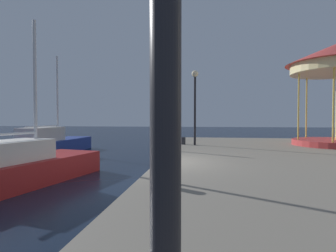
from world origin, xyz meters
name	(u,v)px	position (x,y,z in m)	size (l,w,h in m)	color
ground_plane	(158,185)	(0.00, 0.00, 0.00)	(120.00, 120.00, 0.00)	black
sailboat_red	(25,166)	(-4.57, -0.43, 0.59)	(3.25, 5.82, 5.74)	maroon
sailboat_blue	(51,144)	(-7.96, 6.84, 0.65)	(2.00, 7.00, 6.24)	navy
lamp_post_mid_promenade	(195,94)	(1.02, 5.74, 3.57)	(0.36, 0.36, 4.01)	black
bollard_north	(183,141)	(0.39, 5.96, 1.00)	(0.24, 0.24, 0.40)	#2D2D33
bollard_south	(162,177)	(0.66, -3.31, 1.00)	(0.24, 0.24, 0.40)	#2D2D33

